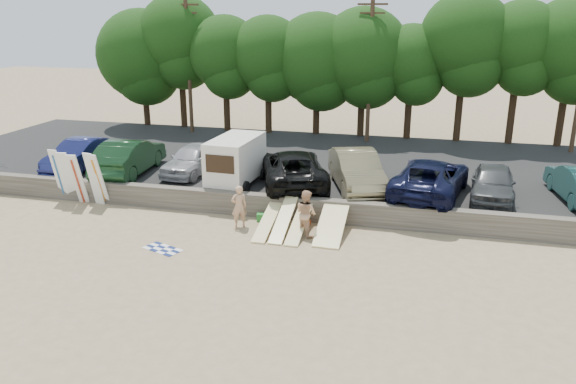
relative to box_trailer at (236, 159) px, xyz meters
The scene contains 28 objects.
ground 6.14m from the box_trailer, 59.24° to the right, with size 120.00×120.00×0.00m, color tan.
seawall 3.88m from the box_trailer, 33.87° to the right, with size 44.00×0.50×1.00m, color #6B6356.
parking_lot 6.47m from the box_trailer, 61.64° to the left, with size 44.00×14.50×0.70m, color #282828.
treeline 13.34m from the box_trailer, 82.18° to the left, with size 33.67×6.31×9.14m.
utility_poles 12.56m from the box_trailer, 65.69° to the left, with size 25.80×0.26×9.00m.
box_trailer is the anchor object (origin of this frame).
car_0 8.84m from the box_trailer, behind, with size 1.66×4.77×1.57m, color #151A4B.
car_1 5.96m from the box_trailer, behind, with size 1.89×5.42×1.79m, color black.
car_2 3.11m from the box_trailer, 155.07° to the left, with size 1.78×4.42×1.51m, color #A4A4A9.
car_3 2.73m from the box_trailer, 13.57° to the left, with size 2.81×6.09×1.69m, color black.
car_4 5.70m from the box_trailer, ahead, with size 1.86×5.35×1.76m, color #786D4C.
car_5 9.00m from the box_trailer, ahead, with size 2.77×6.00×1.67m, color black.
car_6 11.67m from the box_trailer, ahead, with size 1.80×4.47×1.52m, color #424547.
surfboard_upright_0 8.32m from the box_trailer, 163.39° to the right, with size 0.50×0.06×2.60m, color white.
surfboard_upright_1 7.85m from the box_trailer, 161.79° to the right, with size 0.50×0.06×2.60m, color white.
surfboard_upright_2 7.32m from the box_trailer, 158.89° to the right, with size 0.50×0.06×2.60m, color white.
surfboard_upright_3 6.56m from the box_trailer, 157.32° to the right, with size 0.50×0.06×2.60m, color white.
surfboard_upright_4 6.34m from the box_trailer, 156.78° to the right, with size 0.50×0.06×2.60m, color white.
surfboard_low_0 4.69m from the box_trailer, 54.10° to the right, with size 0.56×3.00×0.07m, color #FDECA0.
surfboard_low_1 5.05m from the box_trailer, 47.64° to the right, with size 0.56×3.00×0.07m, color #FDECA0.
surfboard_low_2 5.52m from the box_trailer, 42.41° to the right, with size 0.56×3.00×0.07m, color #FDECA0.
surfboard_low_3 6.22m from the box_trailer, 34.52° to the right, with size 0.56×3.00×0.07m, color #FDECA0.
surfboard_low_4 6.64m from the box_trailer, 32.18° to the right, with size 0.56×3.00×0.07m, color #FDECA0.
beachgoer_a 3.87m from the box_trailer, 69.06° to the right, with size 0.66×0.43×1.81m, color tan.
beachgoer_b 5.73m from the box_trailer, 41.35° to the right, with size 0.93×0.72×1.90m, color tan.
cooler 3.76m from the box_trailer, 52.16° to the right, with size 0.38×0.30×0.32m, color #258A2F.
gear_bag 5.12m from the box_trailer, 32.98° to the right, with size 0.30×0.25×0.22m, color #E24F1A.
beach_towel 6.74m from the box_trailer, 96.75° to the right, with size 1.50×1.50×0.00m, color white.
Camera 1 is at (5.68, -19.25, 8.64)m, focal length 35.00 mm.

